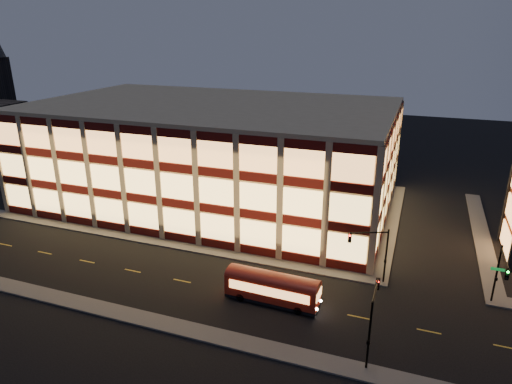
% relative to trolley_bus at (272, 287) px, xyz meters
% --- Properties ---
extents(ground, '(200.00, 200.00, 0.00)m').
position_rel_trolley_bus_xyz_m(ground, '(-13.91, 6.39, -1.68)').
color(ground, black).
rests_on(ground, ground).
extents(sidewalk_office_south, '(54.00, 2.00, 0.15)m').
position_rel_trolley_bus_xyz_m(sidewalk_office_south, '(-16.91, 7.39, -1.61)').
color(sidewalk_office_south, '#514F4C').
rests_on(sidewalk_office_south, ground).
extents(sidewalk_office_east, '(2.00, 30.00, 0.15)m').
position_rel_trolley_bus_xyz_m(sidewalk_office_east, '(9.09, 23.39, -1.61)').
color(sidewalk_office_east, '#514F4C').
rests_on(sidewalk_office_east, ground).
extents(sidewalk_tower_west, '(2.00, 30.00, 0.15)m').
position_rel_trolley_bus_xyz_m(sidewalk_tower_west, '(20.09, 23.39, -1.61)').
color(sidewalk_tower_west, '#514F4C').
rests_on(sidewalk_tower_west, ground).
extents(sidewalk_near, '(100.00, 2.00, 0.15)m').
position_rel_trolley_bus_xyz_m(sidewalk_near, '(-13.91, -6.61, -1.61)').
color(sidewalk_near, '#514F4C').
rests_on(sidewalk_near, ground).
extents(office_building, '(50.45, 30.45, 14.50)m').
position_rel_trolley_bus_xyz_m(office_building, '(-16.82, 23.30, 5.57)').
color(office_building, tan).
rests_on(office_building, ground).
extents(traffic_signal_far, '(3.79, 1.87, 6.00)m').
position_rel_trolley_bus_xyz_m(traffic_signal_far, '(8.30, 6.63, 2.43)').
color(traffic_signal_far, black).
rests_on(traffic_signal_far, ground).
extents(traffic_signal_right, '(1.20, 4.37, 6.00)m').
position_rel_trolley_bus_xyz_m(traffic_signal_right, '(19.59, 5.77, 2.42)').
color(traffic_signal_right, black).
rests_on(traffic_signal_right, ground).
extents(traffic_signal_near, '(0.32, 4.45, 6.00)m').
position_rel_trolley_bus_xyz_m(traffic_signal_near, '(9.59, -4.64, 2.45)').
color(traffic_signal_near, black).
rests_on(traffic_signal_near, ground).
extents(trolley_bus, '(9.02, 2.61, 3.03)m').
position_rel_trolley_bus_xyz_m(trolley_bus, '(0.00, 0.00, 0.00)').
color(trolley_bus, '#931508').
rests_on(trolley_bus, ground).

